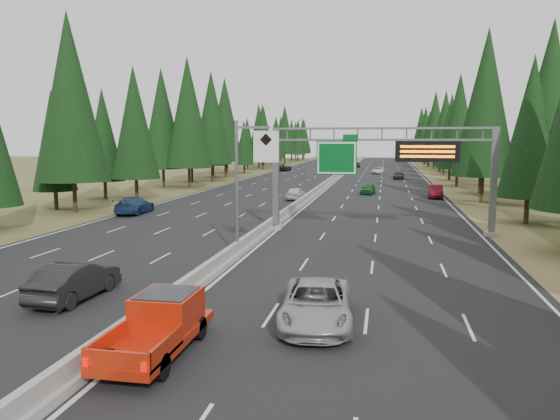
{
  "coord_description": "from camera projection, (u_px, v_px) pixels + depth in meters",
  "views": [
    {
      "loc": [
        8.57,
        -5.97,
        6.98
      ],
      "look_at": [
        3.56,
        20.0,
        3.56
      ],
      "focal_mm": 35.0,
      "sensor_mm": 36.0,
      "label": 1
    }
  ],
  "objects": [
    {
      "name": "silver_minivan",
      "position": [
        316.0,
        304.0,
        20.44
      ],
      "size": [
        3.09,
        5.87,
        1.57
      ],
      "primitive_type": "imported",
      "rotation": [
        0.0,
        0.0,
        0.09
      ],
      "color": "#A4A4A8",
      "rests_on": "road"
    },
    {
      "name": "sign_gantry",
      "position": [
        390.0,
        163.0,
        39.94
      ],
      "size": [
        16.75,
        0.98,
        7.8
      ],
      "color": "slate",
      "rests_on": "road"
    },
    {
      "name": "shoulder_left",
      "position": [
        222.0,
        182.0,
        89.56
      ],
      "size": [
        3.6,
        260.0,
        0.06
      ],
      "primitive_type": "cube",
      "color": "#505125",
      "rests_on": "ground"
    },
    {
      "name": "car_ahead_dkred",
      "position": [
        435.0,
        191.0,
        64.82
      ],
      "size": [
        1.82,
        4.75,
        1.54
      ],
      "primitive_type": "imported",
      "rotation": [
        0.0,
        0.0,
        -0.04
      ],
      "color": "#5B0D18",
      "rests_on": "road"
    },
    {
      "name": "car_ahead_dkgrey",
      "position": [
        399.0,
        176.0,
        95.68
      ],
      "size": [
        2.07,
        4.48,
        1.27
      ],
      "primitive_type": "imported",
      "rotation": [
        0.0,
        0.0,
        -0.07
      ],
      "color": "black",
      "rests_on": "road"
    },
    {
      "name": "road",
      "position": [
        330.0,
        184.0,
        86.22
      ],
      "size": [
        32.0,
        260.0,
        0.08
      ],
      "primitive_type": "cube",
      "color": "black",
      "rests_on": "ground"
    },
    {
      "name": "red_pickup",
      "position": [
        162.0,
        320.0,
        17.88
      ],
      "size": [
        2.01,
        5.62,
        1.83
      ],
      "color": "black",
      "rests_on": "road"
    },
    {
      "name": "car_onc_far",
      "position": [
        284.0,
        167.0,
        121.33
      ],
      "size": [
        2.93,
        5.73,
        1.55
      ],
      "primitive_type": "imported",
      "rotation": [
        0.0,
        0.0,
        3.07
      ],
      "color": "black",
      "rests_on": "road"
    },
    {
      "name": "hov_sign_pole",
      "position": [
        246.0,
        178.0,
        31.91
      ],
      "size": [
        2.8,
        0.5,
        8.0
      ],
      "color": "slate",
      "rests_on": "road"
    },
    {
      "name": "tree_row_left",
      "position": [
        163.0,
        122.0,
        75.57
      ],
      "size": [
        12.07,
        243.67,
        18.95
      ],
      "color": "black",
      "rests_on": "ground"
    },
    {
      "name": "shoulder_right",
      "position": [
        446.0,
        186.0,
        82.88
      ],
      "size": [
        3.6,
        260.0,
        0.06
      ],
      "primitive_type": "cube",
      "color": "olive",
      "rests_on": "ground"
    },
    {
      "name": "car_ahead_green",
      "position": [
        368.0,
        189.0,
        69.56
      ],
      "size": [
        1.96,
        4.12,
        1.36
      ],
      "primitive_type": "imported",
      "rotation": [
        0.0,
        0.0,
        -0.09
      ],
      "color": "#155E29",
      "rests_on": "road"
    },
    {
      "name": "median_barrier",
      "position": [
        330.0,
        181.0,
        86.17
      ],
      "size": [
        0.7,
        260.0,
        0.85
      ],
      "color": "gray",
      "rests_on": "road"
    },
    {
      "name": "car_ahead_far",
      "position": [
        356.0,
        165.0,
        135.82
      ],
      "size": [
        1.89,
        4.35,
        1.46
      ],
      "primitive_type": "imported",
      "rotation": [
        0.0,
        0.0,
        -0.04
      ],
      "color": "#232326",
      "rests_on": "road"
    },
    {
      "name": "car_onc_blue",
      "position": [
        134.0,
        205.0,
        51.11
      ],
      "size": [
        2.48,
        5.57,
        1.59
      ],
      "primitive_type": "imported",
      "rotation": [
        0.0,
        0.0,
        3.19
      ],
      "color": "navy",
      "rests_on": "road"
    },
    {
      "name": "car_onc_white",
      "position": [
        296.0,
        193.0,
        62.93
      ],
      "size": [
        1.95,
        4.37,
        1.46
      ],
      "primitive_type": "imported",
      "rotation": [
        0.0,
        0.0,
        3.09
      ],
      "color": "silver",
      "rests_on": "road"
    },
    {
      "name": "car_onc_near",
      "position": [
        75.0,
        281.0,
        23.67
      ],
      "size": [
        1.92,
        5.02,
        1.63
      ],
      "primitive_type": "imported",
      "rotation": [
        0.0,
        0.0,
        3.1
      ],
      "color": "black",
      "rests_on": "road"
    },
    {
      "name": "car_ahead_white",
      "position": [
        378.0,
        170.0,
        110.96
      ],
      "size": [
        2.6,
        5.04,
        1.36
      ],
      "primitive_type": "imported",
      "rotation": [
        0.0,
        0.0,
        -0.07
      ],
      "color": "white",
      "rests_on": "road"
    },
    {
      "name": "tree_row_right",
      "position": [
        484.0,
        122.0,
        74.46
      ],
      "size": [
        12.69,
        242.85,
        18.92
      ],
      "color": "black",
      "rests_on": "ground"
    }
  ]
}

